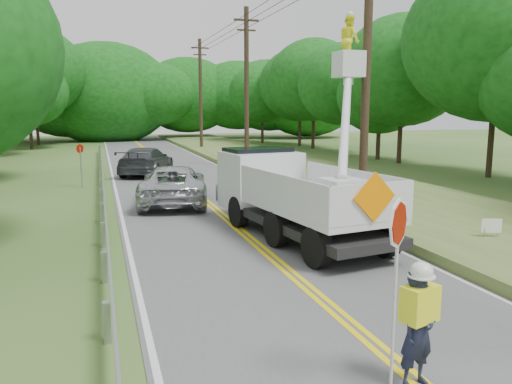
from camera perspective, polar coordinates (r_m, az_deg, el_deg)
name	(u,v)px	position (r m, az deg, el deg)	size (l,w,h in m)	color
ground	(362,335)	(8.97, 11.96, -15.64)	(140.00, 140.00, 0.00)	#325624
road	(201,197)	(21.77, -6.30, -0.57)	(7.20, 96.00, 0.03)	#545457
guardrail	(103,186)	(22.19, -17.02, 0.68)	(0.18, 48.00, 0.77)	#9A9EA1
utility_poles	(286,79)	(25.76, 3.39, 12.75)	(1.60, 43.30, 10.00)	black
tall_grass_verge	(349,186)	(24.10, 10.49, 0.64)	(7.00, 96.00, 0.30)	#4B5E2A
treeline_left	(1,79)	(40.56, -27.04, 11.39)	(10.79, 56.47, 12.13)	#332319
treeline_right	(395,73)	(36.90, 15.50, 12.92)	(12.05, 53.50, 11.94)	#332319
treeline_horizon	(126,94)	(63.38, -14.54, 10.71)	(57.24, 14.54, 12.19)	#114311
flagger	(418,320)	(7.28, 17.95, -13.69)	(1.05, 0.57, 2.66)	#191E33
bucket_truck	(288,180)	(15.64, 3.66, 1.35)	(5.00, 7.35, 6.91)	black
suv_silver	(173,184)	(20.33, -9.37, 0.86)	(2.53, 5.49, 1.53)	#BABEC1
suv_darkgrey	(146,161)	(29.68, -12.38, 3.48)	(2.20, 5.40, 1.57)	#3D4045
stop_sign_permanent	(81,160)	(25.39, -19.33, 3.48)	(0.34, 0.34, 2.12)	#9A9EA1
yard_sign	(491,227)	(15.20, 25.20, -3.60)	(0.54, 0.20, 0.80)	white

